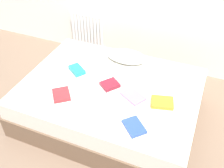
# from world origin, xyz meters

# --- Properties ---
(ground_plane) EXTENTS (8.00, 8.00, 0.00)m
(ground_plane) POSITION_xyz_m (0.00, 0.00, 0.00)
(ground_plane) COLOR #7F6651
(bed) EXTENTS (2.00, 1.50, 0.50)m
(bed) POSITION_xyz_m (0.00, 0.00, 0.25)
(bed) COLOR brown
(bed) RESTS_ON ground
(radiator) EXTENTS (0.54, 0.04, 0.58)m
(radiator) POSITION_xyz_m (-0.90, 1.20, 0.40)
(radiator) COLOR white
(radiator) RESTS_ON ground
(pillow) EXTENTS (0.50, 0.31, 0.10)m
(pillow) POSITION_xyz_m (-0.01, 0.55, 0.55)
(pillow) COLOR white
(pillow) RESTS_ON bed
(textbook_maroon) EXTENTS (0.24, 0.25, 0.04)m
(textbook_maroon) POSITION_xyz_m (-0.00, -0.01, 0.52)
(textbook_maroon) COLOR maroon
(textbook_maroon) RESTS_ON bed
(textbook_red) EXTENTS (0.27, 0.27, 0.04)m
(textbook_red) POSITION_xyz_m (-0.41, -0.37, 0.52)
(textbook_red) COLOR red
(textbook_red) RESTS_ON bed
(textbook_orange) EXTENTS (0.26, 0.22, 0.04)m
(textbook_orange) POSITION_xyz_m (0.61, -0.07, 0.52)
(textbook_orange) COLOR orange
(textbook_orange) RESTS_ON bed
(textbook_pink) EXTENTS (0.30, 0.27, 0.02)m
(textbook_pink) POSITION_xyz_m (0.30, -0.09, 0.51)
(textbook_pink) COLOR pink
(textbook_pink) RESTS_ON bed
(textbook_teal) EXTENTS (0.25, 0.23, 0.05)m
(textbook_teal) POSITION_xyz_m (-0.47, 0.09, 0.52)
(textbook_teal) COLOR teal
(textbook_teal) RESTS_ON bed
(textbook_blue) EXTENTS (0.27, 0.27, 0.03)m
(textbook_blue) POSITION_xyz_m (0.45, -0.49, 0.51)
(textbook_blue) COLOR #2847B7
(textbook_blue) RESTS_ON bed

